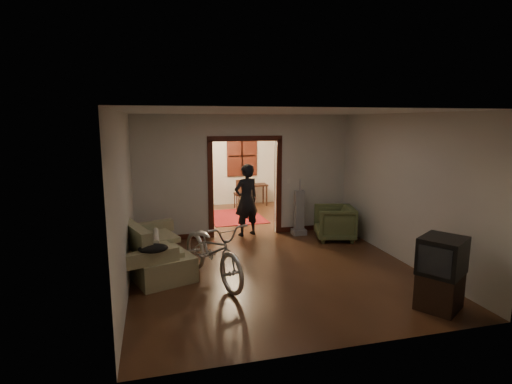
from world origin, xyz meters
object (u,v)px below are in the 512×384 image
object	(u,v)px
sofa	(151,245)
armchair	(334,223)
locker	(175,181)
desk	(253,195)
bicycle	(213,250)
person	(246,200)

from	to	relation	value
sofa	armchair	bearing A→B (deg)	-6.92
sofa	locker	world-z (taller)	locker
desk	bicycle	bearing A→B (deg)	-113.83
armchair	person	xyz separation A→B (m)	(-1.85, 0.83, 0.46)
person	locker	bearing A→B (deg)	-82.57
bicycle	person	xyz separation A→B (m)	(1.16, 2.49, 0.32)
sofa	locker	size ratio (longest dim) A/B	1.14
bicycle	locker	world-z (taller)	locker
sofa	person	distance (m)	2.79
armchair	person	bearing A→B (deg)	-99.93
sofa	desk	world-z (taller)	sofa
desk	sofa	bearing A→B (deg)	-125.84
armchair	person	world-z (taller)	person
armchair	sofa	bearing A→B (deg)	-63.23
sofa	armchair	size ratio (longest dim) A/B	2.39
locker	bicycle	bearing A→B (deg)	-67.55
bicycle	person	distance (m)	2.77
bicycle	desk	size ratio (longest dim) A/B	2.23
sofa	armchair	world-z (taller)	sofa
locker	desk	bearing A→B (deg)	22.45
sofa	locker	xyz separation A→B (m)	(0.72, 4.80, 0.43)
person	armchair	bearing A→B (deg)	137.94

